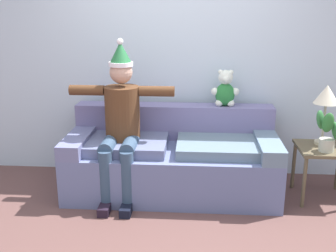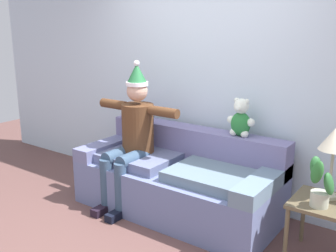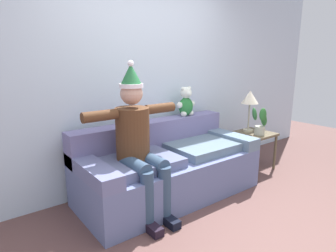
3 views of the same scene
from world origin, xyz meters
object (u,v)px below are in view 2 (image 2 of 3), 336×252
couch (179,180)px  table_lamp (334,143)px  person_seated (132,134)px  teddy_bear (241,119)px  potted_plant (320,185)px  side_table (325,211)px

couch → table_lamp: table_lamp is taller
person_seated → teddy_bear: size_ratio=4.04×
teddy_bear → potted_plant: teddy_bear is taller
table_lamp → potted_plant: table_lamp is taller
couch → side_table: bearing=-3.6°
person_seated → table_lamp: person_seated is taller
person_seated → potted_plant: 1.94m
teddy_bear → table_lamp: 0.98m
couch → table_lamp: size_ratio=3.54×
side_table → couch: bearing=176.4°
couch → person_seated: person_seated is taller
person_seated → side_table: bearing=2.1°
table_lamp → potted_plant: 0.36m
couch → side_table: size_ratio=3.94×
table_lamp → potted_plant: size_ratio=1.51×
teddy_bear → side_table: teddy_bear is taller
side_table → potted_plant: bearing=-104.6°
person_seated → side_table: size_ratio=2.93×
potted_plant → couch: bearing=172.1°
potted_plant → table_lamp: bearing=83.7°
person_seated → side_table: (1.96, 0.07, -0.34)m
couch → teddy_bear: (0.53, 0.29, 0.67)m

